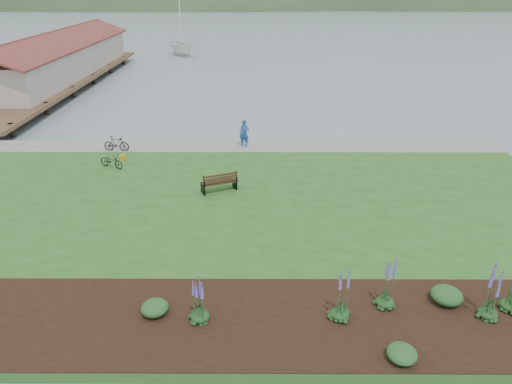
# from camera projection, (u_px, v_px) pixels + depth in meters

# --- Properties ---
(ground) EXTENTS (600.00, 600.00, 0.00)m
(ground) POSITION_uv_depth(u_px,v_px,m) (235.00, 198.00, 23.82)
(ground) COLOR slate
(ground) RESTS_ON ground
(lawn) EXTENTS (34.00, 20.00, 0.40)m
(lawn) POSITION_uv_depth(u_px,v_px,m) (233.00, 213.00, 21.92)
(lawn) COLOR #265A1F
(lawn) RESTS_ON ground
(shoreline_path) EXTENTS (34.00, 2.20, 0.03)m
(shoreline_path) POSITION_uv_depth(u_px,v_px,m) (240.00, 146.00, 29.87)
(shoreline_path) COLOR gray
(shoreline_path) RESTS_ON lawn
(garden_bed) EXTENTS (24.00, 4.40, 0.04)m
(garden_bed) POSITION_uv_depth(u_px,v_px,m) (314.00, 320.00, 14.77)
(garden_bed) COLOR black
(garden_bed) RESTS_ON lawn
(far_hillside) EXTENTS (580.00, 80.00, 38.00)m
(far_hillside) POSITION_uv_depth(u_px,v_px,m) (306.00, 6.00, 177.35)
(far_hillside) COLOR #35522E
(far_hillside) RESTS_ON ground
(pier_pavilion) EXTENTS (8.00, 36.00, 5.40)m
(pier_pavilion) POSITION_uv_depth(u_px,v_px,m) (55.00, 59.00, 47.62)
(pier_pavilion) COLOR #4C3826
(pier_pavilion) RESTS_ON ground
(park_bench) EXTENTS (1.93, 1.36, 1.11)m
(park_bench) POSITION_uv_depth(u_px,v_px,m) (219.00, 182.00, 23.40)
(park_bench) COLOR black
(park_bench) RESTS_ON lawn
(person) EXTENTS (0.89, 0.72, 2.11)m
(person) POSITION_uv_depth(u_px,v_px,m) (244.00, 131.00, 29.40)
(person) COLOR #214999
(person) RESTS_ON lawn
(bicycle_a) EXTENTS (1.22, 1.70, 0.85)m
(bicycle_a) POSITION_uv_depth(u_px,v_px,m) (111.00, 161.00, 26.43)
(bicycle_a) COLOR black
(bicycle_a) RESTS_ON lawn
(bicycle_b) EXTENTS (0.60, 1.65, 0.98)m
(bicycle_b) POSITION_uv_depth(u_px,v_px,m) (116.00, 144.00, 28.92)
(bicycle_b) COLOR black
(bicycle_b) RESTS_ON lawn
(sailboat) EXTENTS (13.34, 13.37, 24.78)m
(sailboat) POSITION_uv_depth(u_px,v_px,m) (183.00, 56.00, 66.21)
(sailboat) COLOR silver
(sailboat) RESTS_ON ground
(pannier) EXTENTS (0.29, 0.37, 0.34)m
(pannier) POSITION_uv_depth(u_px,v_px,m) (123.00, 158.00, 27.59)
(pannier) COLOR gold
(pannier) RESTS_ON lawn
(echium_0) EXTENTS (0.62, 0.62, 2.05)m
(echium_0) POSITION_uv_depth(u_px,v_px,m) (341.00, 298.00, 14.54)
(echium_0) COLOR #163D18
(echium_0) RESTS_ON garden_bed
(echium_1) EXTENTS (0.62, 0.62, 2.18)m
(echium_1) POSITION_uv_depth(u_px,v_px,m) (387.00, 286.00, 15.03)
(echium_1) COLOR #163D18
(echium_1) RESTS_ON garden_bed
(echium_2) EXTENTS (0.62, 0.62, 2.04)m
(echium_2) POSITION_uv_depth(u_px,v_px,m) (492.00, 295.00, 14.52)
(echium_2) COLOR #163D18
(echium_2) RESTS_ON garden_bed
(echium_4) EXTENTS (0.62, 0.62, 1.82)m
(echium_4) POSITION_uv_depth(u_px,v_px,m) (199.00, 301.00, 14.43)
(echium_4) COLOR #163D18
(echium_4) RESTS_ON garden_bed
(shrub_0) EXTENTS (0.91, 0.91, 0.45)m
(shrub_0) POSITION_uv_depth(u_px,v_px,m) (155.00, 308.00, 14.95)
(shrub_0) COLOR #1E4C21
(shrub_0) RESTS_ON garden_bed
(shrub_1) EXTENTS (0.88, 0.88, 0.44)m
(shrub_1) POSITION_uv_depth(u_px,v_px,m) (402.00, 354.00, 13.15)
(shrub_1) COLOR #1E4C21
(shrub_1) RESTS_ON garden_bed
(shrub_2) EXTENTS (1.06, 1.06, 0.53)m
(shrub_2) POSITION_uv_depth(u_px,v_px,m) (447.00, 295.00, 15.47)
(shrub_2) COLOR #1E4C21
(shrub_2) RESTS_ON garden_bed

